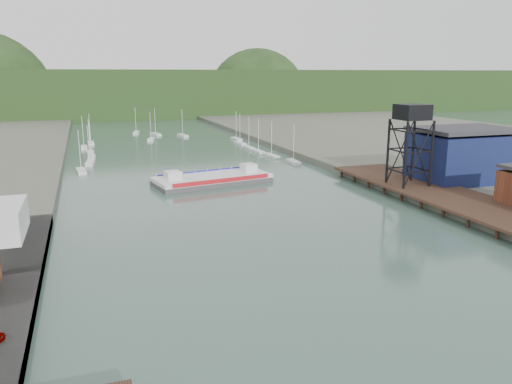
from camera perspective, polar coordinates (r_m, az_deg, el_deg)
east_pier at (r=96.78m, az=22.30°, el=-0.83°), size 14.00×70.00×2.45m
lift_tower at (r=103.42m, az=17.40°, el=8.16°), size 6.50×6.50×16.00m
blue_shed at (r=115.32m, az=22.57°, el=3.93°), size 20.50×14.50×11.30m
marina_sailboats at (r=167.38m, az=-9.84°, el=5.08°), size 57.71×92.65×0.90m
distant_hills at (r=327.56m, az=-15.33°, el=10.55°), size 500.00×120.00×80.00m
chain_ferry at (r=111.77m, az=-5.00°, el=1.50°), size 27.03×14.68×3.69m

